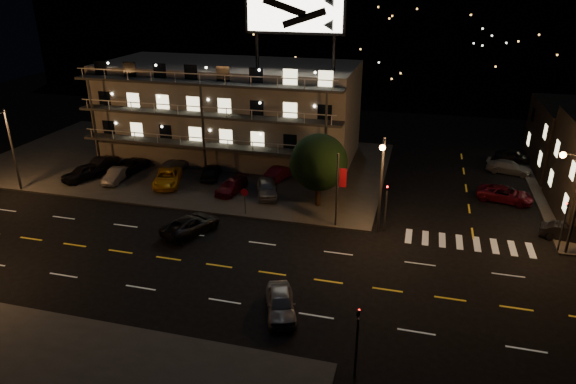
% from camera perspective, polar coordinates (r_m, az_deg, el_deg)
% --- Properties ---
extents(ground, '(140.00, 140.00, 0.00)m').
position_cam_1_polar(ground, '(37.00, -4.76, -8.58)').
color(ground, black).
rests_on(ground, ground).
extents(curb_nw, '(44.00, 24.00, 0.15)m').
position_cam_1_polar(curb_nw, '(58.79, -11.23, 3.35)').
color(curb_nw, '#343331').
rests_on(curb_nw, ground).
extents(motel, '(28.00, 13.80, 18.10)m').
position_cam_1_polar(motel, '(59.13, -6.40, 9.09)').
color(motel, gray).
rests_on(motel, ground).
extents(hill_backdrop, '(120.00, 25.00, 24.00)m').
position_cam_1_polar(hill_backdrop, '(100.16, 5.37, 18.32)').
color(hill_backdrop, black).
rests_on(hill_backdrop, ground).
extents(streetlight_nw, '(0.44, 1.92, 8.00)m').
position_cam_1_polar(streetlight_nw, '(54.64, -28.67, 4.84)').
color(streetlight_nw, '#2D2D30').
rests_on(streetlight_nw, ground).
extents(streetlight_nc, '(0.44, 1.92, 8.00)m').
position_cam_1_polar(streetlight_nc, '(40.26, 10.33, 1.67)').
color(streetlight_nc, '#2D2D30').
rests_on(streetlight_nc, ground).
extents(streetlight_ne, '(1.92, 0.44, 8.00)m').
position_cam_1_polar(streetlight_ne, '(42.02, 29.18, -0.06)').
color(streetlight_ne, '#2D2D30').
rests_on(streetlight_ne, ground).
extents(signal_nw, '(0.20, 0.27, 4.60)m').
position_cam_1_polar(signal_nw, '(41.66, 10.85, -1.19)').
color(signal_nw, '#2D2D30').
rests_on(signal_nw, ground).
extents(signal_sw, '(0.20, 0.27, 4.60)m').
position_cam_1_polar(signal_sw, '(26.98, 7.68, -15.55)').
color(signal_sw, '#2D2D30').
rests_on(signal_sw, ground).
extents(signal_ne, '(0.27, 0.20, 4.60)m').
position_cam_1_polar(signal_ne, '(43.03, 28.34, -2.88)').
color(signal_ne, '#2D2D30').
rests_on(signal_ne, ground).
extents(banner_north, '(0.83, 0.16, 6.40)m').
position_cam_1_polar(banner_north, '(41.61, 5.57, 0.38)').
color(banner_north, '#2D2D30').
rests_on(banner_north, ground).
extents(stop_sign, '(0.91, 0.11, 2.61)m').
position_cam_1_polar(stop_sign, '(44.31, -4.84, -0.56)').
color(stop_sign, '#2D2D30').
rests_on(stop_sign, ground).
extents(tree, '(5.25, 5.06, 6.62)m').
position_cam_1_polar(tree, '(45.09, 3.39, 3.14)').
color(tree, black).
rests_on(tree, curb_nw).
extents(lot_car_0, '(3.48, 4.84, 1.53)m').
position_cam_1_polar(lot_car_0, '(56.02, -21.76, 2.05)').
color(lot_car_0, black).
rests_on(lot_car_0, curb_nw).
extents(lot_car_1, '(1.74, 4.06, 1.30)m').
position_cam_1_polar(lot_car_1, '(54.41, -18.56, 1.78)').
color(lot_car_1, gray).
rests_on(lot_car_1, curb_nw).
extents(lot_car_2, '(3.91, 5.68, 1.44)m').
position_cam_1_polar(lot_car_2, '(52.09, -13.25, 1.54)').
color(lot_car_2, '#ECA916').
rests_on(lot_car_2, curb_nw).
extents(lot_car_3, '(2.48, 4.51, 1.24)m').
position_cam_1_polar(lot_car_3, '(49.27, -6.29, 0.66)').
color(lot_car_3, '#560C19').
rests_on(lot_car_3, curb_nw).
extents(lot_car_4, '(3.20, 4.81, 1.52)m').
position_cam_1_polar(lot_car_4, '(48.20, -2.37, 0.45)').
color(lot_car_4, gray).
rests_on(lot_car_4, curb_nw).
extents(lot_car_5, '(1.52, 4.11, 1.34)m').
position_cam_1_polar(lot_car_5, '(58.69, -19.81, 3.14)').
color(lot_car_5, black).
rests_on(lot_car_5, curb_nw).
extents(lot_car_6, '(2.89, 5.15, 1.36)m').
position_cam_1_polar(lot_car_6, '(56.91, -17.05, 2.91)').
color(lot_car_6, black).
rests_on(lot_car_6, curb_nw).
extents(lot_car_7, '(2.45, 4.61, 1.27)m').
position_cam_1_polar(lot_car_7, '(55.73, -12.55, 2.92)').
color(lot_car_7, gray).
rests_on(lot_car_7, curb_nw).
extents(lot_car_8, '(2.67, 4.53, 1.45)m').
position_cam_1_polar(lot_car_8, '(53.02, -8.60, 2.29)').
color(lot_car_8, black).
rests_on(lot_car_8, curb_nw).
extents(lot_car_9, '(2.70, 4.33, 1.35)m').
position_cam_1_polar(lot_car_9, '(52.31, -0.79, 2.21)').
color(lot_car_9, '#560C19').
rests_on(lot_car_9, curb_nw).
extents(side_car_0, '(4.11, 2.11, 1.29)m').
position_cam_1_polar(side_car_0, '(46.05, 28.62, -3.98)').
color(side_car_0, black).
rests_on(side_car_0, ground).
extents(side_car_1, '(5.37, 3.40, 1.38)m').
position_cam_1_polar(side_car_1, '(51.39, 22.98, -0.24)').
color(side_car_1, '#560C19').
rests_on(side_car_1, ground).
extents(side_car_2, '(4.90, 2.86, 1.33)m').
position_cam_1_polar(side_car_2, '(58.98, 23.37, 2.54)').
color(side_car_2, gray).
rests_on(side_car_2, ground).
extents(side_car_3, '(4.36, 2.61, 1.39)m').
position_cam_1_polar(side_car_3, '(62.85, 23.80, 3.68)').
color(side_car_3, black).
rests_on(side_car_3, ground).
extents(road_car_east, '(3.09, 4.62, 1.46)m').
position_cam_1_polar(road_car_east, '(32.21, -0.83, -12.23)').
color(road_car_east, gray).
rests_on(road_car_east, ground).
extents(road_car_west, '(4.20, 5.68, 1.43)m').
position_cam_1_polar(road_car_west, '(42.32, -10.72, -3.56)').
color(road_car_west, black).
rests_on(road_car_west, ground).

